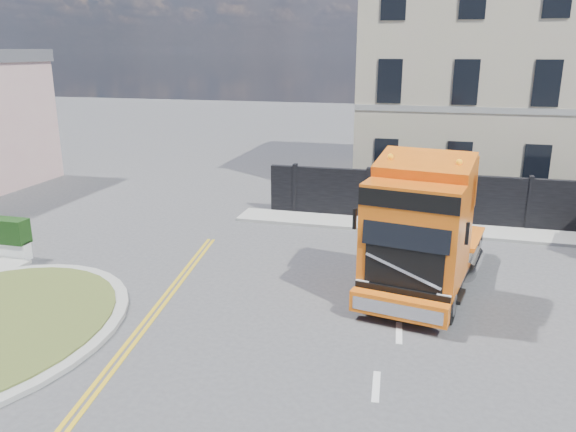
# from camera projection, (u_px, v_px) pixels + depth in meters

# --- Properties ---
(ground) EXTENTS (120.00, 120.00, 0.00)m
(ground) POSITION_uv_depth(u_px,v_px,m) (285.00, 312.00, 14.59)
(ground) COLOR #424244
(ground) RESTS_ON ground
(hoarding_fence) EXTENTS (18.80, 0.25, 2.00)m
(hoarding_fence) POSITION_uv_depth(u_px,v_px,m) (516.00, 204.00, 21.05)
(hoarding_fence) COLOR black
(hoarding_fence) RESTS_ON ground
(georgian_building) EXTENTS (12.30, 10.30, 12.80)m
(georgian_building) POSITION_uv_depth(u_px,v_px,m) (496.00, 67.00, 26.79)
(georgian_building) COLOR #BFAE98
(georgian_building) RESTS_ON ground
(pavement_far) EXTENTS (20.00, 1.60, 0.12)m
(pavement_far) POSITION_uv_depth(u_px,v_px,m) (500.00, 234.00, 20.62)
(pavement_far) COLOR #999994
(pavement_far) RESTS_ON ground
(truck) EXTENTS (3.54, 6.78, 3.86)m
(truck) POSITION_uv_depth(u_px,v_px,m) (422.00, 235.00, 15.15)
(truck) COLOR black
(truck) RESTS_ON ground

